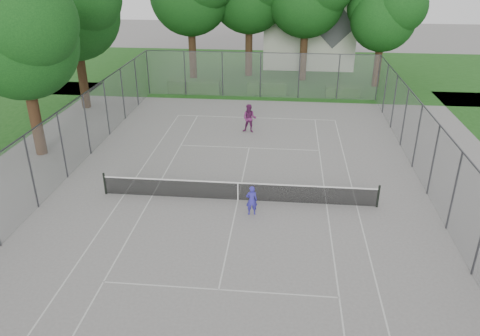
# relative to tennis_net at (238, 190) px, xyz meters

# --- Properties ---
(ground) EXTENTS (120.00, 120.00, 0.00)m
(ground) POSITION_rel_tennis_net_xyz_m (0.00, 0.00, -0.51)
(ground) COLOR slate
(ground) RESTS_ON ground
(grass_far) EXTENTS (60.00, 20.00, 0.00)m
(grass_far) POSITION_rel_tennis_net_xyz_m (0.00, 26.00, -0.51)
(grass_far) COLOR #1A4A15
(grass_far) RESTS_ON ground
(court_markings) EXTENTS (11.03, 23.83, 0.01)m
(court_markings) POSITION_rel_tennis_net_xyz_m (0.00, 0.00, -0.50)
(court_markings) COLOR beige
(court_markings) RESTS_ON ground
(tennis_net) EXTENTS (12.87, 0.10, 1.10)m
(tennis_net) POSITION_rel_tennis_net_xyz_m (0.00, 0.00, 0.00)
(tennis_net) COLOR black
(tennis_net) RESTS_ON ground
(perimeter_fence) EXTENTS (18.08, 34.08, 3.52)m
(perimeter_fence) POSITION_rel_tennis_net_xyz_m (0.00, 0.00, 1.30)
(perimeter_fence) COLOR #38383D
(perimeter_fence) RESTS_ON ground
(tree_far_right) EXTENTS (6.08, 5.55, 8.74)m
(tree_far_right) POSITION_rel_tennis_net_xyz_m (9.72, 21.25, 5.49)
(tree_far_right) COLOR #321E12
(tree_far_right) RESTS_ON ground
(tree_side_back) EXTENTS (7.25, 6.62, 10.42)m
(tree_side_back) POSITION_rel_tennis_net_xyz_m (-12.61, 13.01, 6.65)
(tree_side_back) COLOR #321E12
(tree_side_back) RESTS_ON ground
(tree_side_front) EXTENTS (6.82, 6.23, 9.80)m
(tree_side_front) POSITION_rel_tennis_net_xyz_m (-11.74, 4.33, 6.22)
(tree_side_front) COLOR #321E12
(tree_side_front) RESTS_ON ground
(hedge_left) EXTENTS (4.19, 1.26, 1.05)m
(hedge_left) POSITION_rel_tennis_net_xyz_m (-5.42, 17.72, 0.01)
(hedge_left) COLOR #1F4A18
(hedge_left) RESTS_ON ground
(hedge_mid) EXTENTS (3.17, 0.91, 1.00)m
(hedge_mid) POSITION_rel_tennis_net_xyz_m (0.50, 17.92, -0.01)
(hedge_mid) COLOR #1F4A18
(hedge_mid) RESTS_ON ground
(hedge_right) EXTENTS (2.69, 0.99, 0.81)m
(hedge_right) POSITION_rel_tennis_net_xyz_m (6.54, 17.87, -0.11)
(hedge_right) COLOR #1F4A18
(hedge_right) RESTS_ON ground
(house) EXTENTS (8.65, 6.70, 10.77)m
(house) POSITION_rel_tennis_net_xyz_m (4.05, 29.37, 3.82)
(house) COLOR beige
(house) RESTS_ON ground
(girl_player) EXTENTS (0.56, 0.42, 1.39)m
(girl_player) POSITION_rel_tennis_net_xyz_m (0.73, -1.20, 0.18)
(girl_player) COLOR #322CA5
(girl_player) RESTS_ON ground
(woman_player) EXTENTS (0.97, 0.80, 1.83)m
(woman_player) POSITION_rel_tennis_net_xyz_m (-0.20, 9.05, 0.41)
(woman_player) COLOR #662257
(woman_player) RESTS_ON ground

